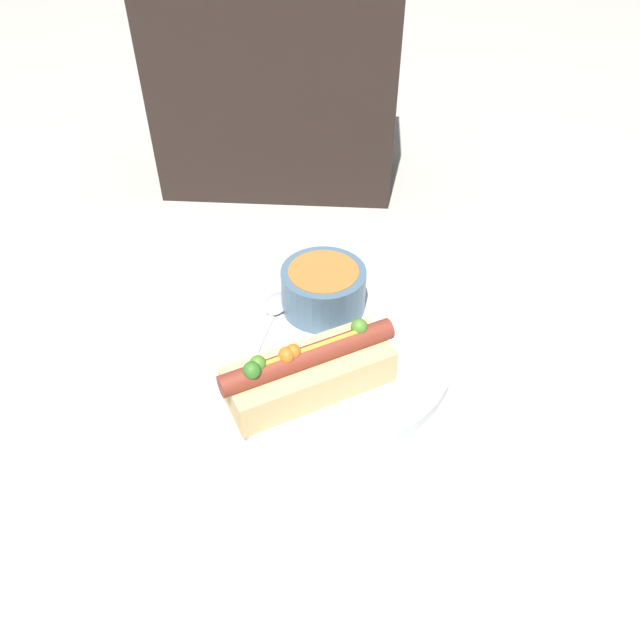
% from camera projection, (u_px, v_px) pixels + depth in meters
% --- Properties ---
extents(ground_plane, '(4.00, 4.00, 0.00)m').
position_uv_depth(ground_plane, '(320.00, 351.00, 0.70)').
color(ground_plane, '#BCB7AD').
extents(dinner_plate, '(0.30, 0.30, 0.02)m').
position_uv_depth(dinner_plate, '(320.00, 346.00, 0.70)').
color(dinner_plate, white).
rests_on(dinner_plate, ground_plane).
extents(hot_dog, '(0.18, 0.14, 0.07)m').
position_uv_depth(hot_dog, '(308.00, 370.00, 0.62)').
color(hot_dog, '#E5C17F').
rests_on(hot_dog, dinner_plate).
extents(soup_bowl, '(0.10, 0.10, 0.05)m').
position_uv_depth(soup_bowl, '(324.00, 287.00, 0.72)').
color(soup_bowl, slate).
rests_on(soup_bowl, dinner_plate).
extents(spoon, '(0.05, 0.17, 0.01)m').
position_uv_depth(spoon, '(271.00, 316.00, 0.72)').
color(spoon, '#B7B7BC').
rests_on(spoon, dinner_plate).
extents(seated_diner, '(0.34, 0.15, 0.48)m').
position_uv_depth(seated_diner, '(274.00, 47.00, 0.85)').
color(seated_diner, '#2D231E').
rests_on(seated_diner, ground_plane).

